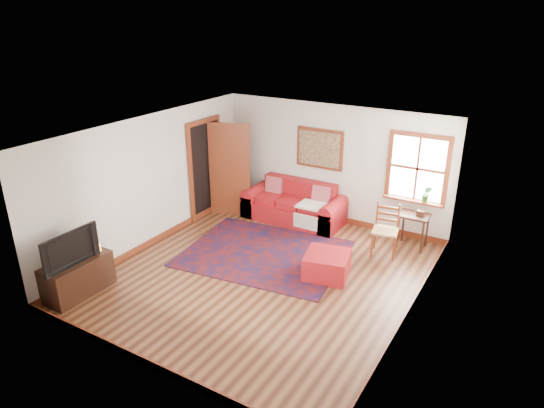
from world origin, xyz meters
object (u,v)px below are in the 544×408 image
Objects in this scene: red_ottoman at (327,265)px; side_table at (414,220)px; red_leather_sofa at (295,208)px; ladder_back_chair at (386,228)px; media_cabinet at (78,277)px.

red_ottoman is 2.08m from side_table.
side_table is (0.94, 1.82, 0.35)m from red_ottoman.
red_leather_sofa is 2.98× the size of red_ottoman.
side_table is 0.64m from ladder_back_chair.
red_ottoman is (1.60, -1.81, -0.07)m from red_leather_sofa.
ladder_back_chair reaches higher than side_table.
red_ottoman is at bearing -48.48° from red_leather_sofa.
red_leather_sofa is 4.63m from media_cabinet.
ladder_back_chair is (0.57, 1.30, 0.32)m from red_ottoman.
media_cabinet is (-3.76, -3.84, -0.22)m from ladder_back_chair.
ladder_back_chair is 5.38m from media_cabinet.
red_leather_sofa is at bearing 118.74° from red_ottoman.
red_ottoman is at bearing -117.34° from side_table.
ladder_back_chair is (-0.37, -0.52, -0.03)m from side_table.
media_cabinet is (-1.58, -4.35, 0.02)m from red_leather_sofa.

